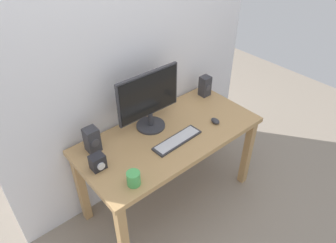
{
  "coord_description": "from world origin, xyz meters",
  "views": [
    {
      "loc": [
        -1.2,
        -1.39,
        2.22
      ],
      "look_at": [
        -0.02,
        0.0,
        0.86
      ],
      "focal_mm": 33.29,
      "sensor_mm": 36.0,
      "label": 1
    }
  ],
  "objects_px": {
    "mouse": "(215,121)",
    "speaker_left": "(92,140)",
    "desk": "(170,143)",
    "monitor": "(149,99)",
    "coffee_mug": "(134,178)",
    "audio_controller": "(98,162)",
    "speaker_right": "(205,86)",
    "keyboard_primary": "(177,140)"
  },
  "relations": [
    {
      "from": "mouse",
      "to": "coffee_mug",
      "type": "distance_m",
      "value": 0.87
    },
    {
      "from": "monitor",
      "to": "audio_controller",
      "type": "relative_size",
      "value": 4.97
    },
    {
      "from": "speaker_right",
      "to": "speaker_left",
      "type": "bearing_deg",
      "value": -179.64
    },
    {
      "from": "desk",
      "to": "keyboard_primary",
      "type": "xyz_separation_m",
      "value": [
        -0.02,
        -0.1,
        0.11
      ]
    },
    {
      "from": "desk",
      "to": "mouse",
      "type": "bearing_deg",
      "value": -19.76
    },
    {
      "from": "monitor",
      "to": "speaker_right",
      "type": "xyz_separation_m",
      "value": [
        0.65,
        0.05,
        -0.16
      ]
    },
    {
      "from": "monitor",
      "to": "speaker_left",
      "type": "xyz_separation_m",
      "value": [
        -0.48,
        0.04,
        -0.16
      ]
    },
    {
      "from": "speaker_right",
      "to": "coffee_mug",
      "type": "relative_size",
      "value": 1.9
    },
    {
      "from": "mouse",
      "to": "audio_controller",
      "type": "relative_size",
      "value": 0.77
    },
    {
      "from": "mouse",
      "to": "audio_controller",
      "type": "distance_m",
      "value": 0.97
    },
    {
      "from": "desk",
      "to": "speaker_left",
      "type": "xyz_separation_m",
      "value": [
        -0.53,
        0.21,
        0.19
      ]
    },
    {
      "from": "monitor",
      "to": "mouse",
      "type": "xyz_separation_m",
      "value": [
        0.42,
        -0.3,
        -0.23
      ]
    },
    {
      "from": "keyboard_primary",
      "to": "speaker_left",
      "type": "bearing_deg",
      "value": 148.6
    },
    {
      "from": "keyboard_primary",
      "to": "speaker_left",
      "type": "height_order",
      "value": "speaker_left"
    },
    {
      "from": "mouse",
      "to": "speaker_left",
      "type": "relative_size",
      "value": 0.45
    },
    {
      "from": "monitor",
      "to": "speaker_right",
      "type": "relative_size",
      "value": 2.91
    },
    {
      "from": "desk",
      "to": "audio_controller",
      "type": "distance_m",
      "value": 0.62
    },
    {
      "from": "audio_controller",
      "to": "coffee_mug",
      "type": "bearing_deg",
      "value": -69.59
    },
    {
      "from": "monitor",
      "to": "desk",
      "type": "bearing_deg",
      "value": -72.12
    },
    {
      "from": "speaker_left",
      "to": "audio_controller",
      "type": "bearing_deg",
      "value": -109.86
    },
    {
      "from": "desk",
      "to": "speaker_right",
      "type": "distance_m",
      "value": 0.66
    },
    {
      "from": "monitor",
      "to": "keyboard_primary",
      "type": "xyz_separation_m",
      "value": [
        0.04,
        -0.28,
        -0.24
      ]
    },
    {
      "from": "monitor",
      "to": "speaker_right",
      "type": "height_order",
      "value": "monitor"
    },
    {
      "from": "monitor",
      "to": "mouse",
      "type": "relative_size",
      "value": 6.44
    },
    {
      "from": "desk",
      "to": "monitor",
      "type": "xyz_separation_m",
      "value": [
        -0.05,
        0.17,
        0.35
      ]
    },
    {
      "from": "speaker_right",
      "to": "coffee_mug",
      "type": "bearing_deg",
      "value": -157.44
    },
    {
      "from": "desk",
      "to": "monitor",
      "type": "height_order",
      "value": "monitor"
    },
    {
      "from": "monitor",
      "to": "keyboard_primary",
      "type": "relative_size",
      "value": 1.29
    },
    {
      "from": "speaker_right",
      "to": "coffee_mug",
      "type": "xyz_separation_m",
      "value": [
        -1.09,
        -0.45,
        -0.04
      ]
    },
    {
      "from": "speaker_left",
      "to": "audio_controller",
      "type": "distance_m",
      "value": 0.2
    },
    {
      "from": "keyboard_primary",
      "to": "audio_controller",
      "type": "bearing_deg",
      "value": 167.26
    },
    {
      "from": "coffee_mug",
      "to": "keyboard_primary",
      "type": "bearing_deg",
      "value": 15.42
    },
    {
      "from": "desk",
      "to": "audio_controller",
      "type": "xyz_separation_m",
      "value": [
        -0.6,
        0.03,
        0.15
      ]
    },
    {
      "from": "keyboard_primary",
      "to": "speaker_right",
      "type": "relative_size",
      "value": 2.25
    },
    {
      "from": "mouse",
      "to": "coffee_mug",
      "type": "bearing_deg",
      "value": -165.11
    },
    {
      "from": "speaker_right",
      "to": "coffee_mug",
      "type": "distance_m",
      "value": 1.19
    },
    {
      "from": "desk",
      "to": "speaker_right",
      "type": "relative_size",
      "value": 7.75
    },
    {
      "from": "keyboard_primary",
      "to": "speaker_left",
      "type": "distance_m",
      "value": 0.61
    },
    {
      "from": "speaker_left",
      "to": "coffee_mug",
      "type": "distance_m",
      "value": 0.45
    },
    {
      "from": "audio_controller",
      "to": "coffee_mug",
      "type": "xyz_separation_m",
      "value": [
        0.1,
        -0.26,
        -0.01
      ]
    },
    {
      "from": "monitor",
      "to": "coffee_mug",
      "type": "distance_m",
      "value": 0.63
    },
    {
      "from": "coffee_mug",
      "to": "speaker_left",
      "type": "bearing_deg",
      "value": 94.13
    }
  ]
}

